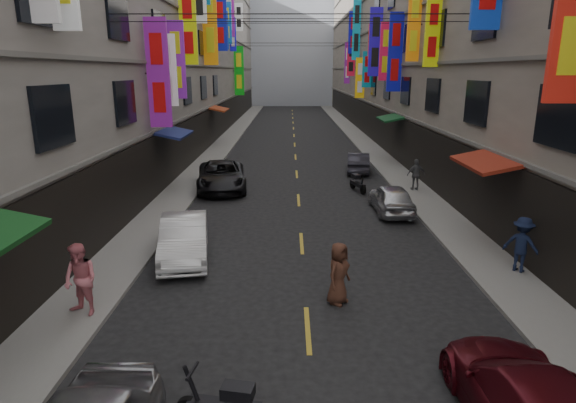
{
  "coord_description": "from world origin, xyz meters",
  "views": [
    {
      "loc": [
        -0.45,
        1.64,
        6.01
      ],
      "look_at": [
        -0.47,
        10.86,
        3.5
      ],
      "focal_mm": 30.0,
      "sensor_mm": 36.0,
      "label": 1
    }
  ],
  "objects_px": {
    "scooter_far_right": "(358,183)",
    "car_right_far": "(358,162)",
    "pedestrian_rfar": "(416,175)",
    "pedestrian_rnear": "(522,244)",
    "car_left_far": "(221,176)",
    "pedestrian_lfar": "(81,280)",
    "car_right_mid": "(391,198)",
    "car_left_mid": "(184,238)",
    "pedestrian_crossing": "(338,273)"
  },
  "relations": [
    {
      "from": "car_right_far",
      "to": "pedestrian_crossing",
      "type": "xyz_separation_m",
      "value": [
        -2.91,
        -17.25,
        0.24
      ]
    },
    {
      "from": "car_left_far",
      "to": "pedestrian_lfar",
      "type": "xyz_separation_m",
      "value": [
        -1.6,
        -13.62,
        0.32
      ]
    },
    {
      "from": "pedestrian_rfar",
      "to": "pedestrian_rnear",
      "type": "bearing_deg",
      "value": 86.15
    },
    {
      "from": "scooter_far_right",
      "to": "car_left_far",
      "type": "xyz_separation_m",
      "value": [
        -7.06,
        0.39,
        0.29
      ]
    },
    {
      "from": "car_left_far",
      "to": "car_right_far",
      "type": "height_order",
      "value": "car_left_far"
    },
    {
      "from": "car_left_mid",
      "to": "pedestrian_lfar",
      "type": "bearing_deg",
      "value": -122.17
    },
    {
      "from": "pedestrian_crossing",
      "to": "scooter_far_right",
      "type": "bearing_deg",
      "value": 26.43
    },
    {
      "from": "car_right_mid",
      "to": "car_left_mid",
      "type": "bearing_deg",
      "value": 32.78
    },
    {
      "from": "pedestrian_rnear",
      "to": "car_right_mid",
      "type": "bearing_deg",
      "value": -26.09
    },
    {
      "from": "car_right_far",
      "to": "car_left_far",
      "type": "bearing_deg",
      "value": 37.06
    },
    {
      "from": "pedestrian_crossing",
      "to": "car_right_far",
      "type": "bearing_deg",
      "value": 27.01
    },
    {
      "from": "car_left_far",
      "to": "car_right_far",
      "type": "distance_m",
      "value": 8.96
    },
    {
      "from": "car_right_mid",
      "to": "pedestrian_rfar",
      "type": "bearing_deg",
      "value": -119.64
    },
    {
      "from": "pedestrian_lfar",
      "to": "pedestrian_rfar",
      "type": "distance_m",
      "value": 17.48
    },
    {
      "from": "car_right_mid",
      "to": "pedestrian_crossing",
      "type": "height_order",
      "value": "pedestrian_crossing"
    },
    {
      "from": "scooter_far_right",
      "to": "car_right_far",
      "type": "xyz_separation_m",
      "value": [
        0.69,
        4.88,
        0.16
      ]
    },
    {
      "from": "pedestrian_rnear",
      "to": "pedestrian_rfar",
      "type": "height_order",
      "value": "pedestrian_rnear"
    },
    {
      "from": "scooter_far_right",
      "to": "car_left_mid",
      "type": "xyz_separation_m",
      "value": [
        -6.98,
        -9.19,
        0.25
      ]
    },
    {
      "from": "car_right_far",
      "to": "pedestrian_rnear",
      "type": "height_order",
      "value": "pedestrian_rnear"
    },
    {
      "from": "car_left_far",
      "to": "pedestrian_lfar",
      "type": "distance_m",
      "value": 13.72
    },
    {
      "from": "car_left_far",
      "to": "car_left_mid",
      "type": "bearing_deg",
      "value": -97.45
    },
    {
      "from": "car_right_mid",
      "to": "pedestrian_rnear",
      "type": "height_order",
      "value": "pedestrian_rnear"
    },
    {
      "from": "car_left_far",
      "to": "pedestrian_rnear",
      "type": "relative_size",
      "value": 3.08
    },
    {
      "from": "scooter_far_right",
      "to": "pedestrian_lfar",
      "type": "relative_size",
      "value": 0.95
    },
    {
      "from": "car_left_mid",
      "to": "pedestrian_crossing",
      "type": "bearing_deg",
      "value": -43.29
    },
    {
      "from": "scooter_far_right",
      "to": "pedestrian_rnear",
      "type": "xyz_separation_m",
      "value": [
        3.48,
        -10.5,
        0.53
      ]
    },
    {
      "from": "car_left_far",
      "to": "pedestrian_rnear",
      "type": "xyz_separation_m",
      "value": [
        10.54,
        -10.89,
        0.24
      ]
    },
    {
      "from": "scooter_far_right",
      "to": "pedestrian_rfar",
      "type": "bearing_deg",
      "value": 160.82
    },
    {
      "from": "pedestrian_lfar",
      "to": "pedestrian_rnear",
      "type": "xyz_separation_m",
      "value": [
        12.15,
        2.73,
        -0.07
      ]
    },
    {
      "from": "car_right_far",
      "to": "pedestrian_rnear",
      "type": "distance_m",
      "value": 15.63
    },
    {
      "from": "scooter_far_right",
      "to": "car_right_far",
      "type": "distance_m",
      "value": 4.93
    },
    {
      "from": "pedestrian_crossing",
      "to": "car_left_far",
      "type": "bearing_deg",
      "value": 57.37
    },
    {
      "from": "pedestrian_lfar",
      "to": "car_left_mid",
      "type": "bearing_deg",
      "value": 92.06
    },
    {
      "from": "car_right_far",
      "to": "scooter_far_right",
      "type": "bearing_deg",
      "value": 88.94
    },
    {
      "from": "scooter_far_right",
      "to": "car_left_mid",
      "type": "distance_m",
      "value": 11.54
    },
    {
      "from": "car_left_mid",
      "to": "pedestrian_rnear",
      "type": "distance_m",
      "value": 10.55
    },
    {
      "from": "car_left_mid",
      "to": "car_right_far",
      "type": "height_order",
      "value": "car_left_mid"
    },
    {
      "from": "car_left_mid",
      "to": "car_right_mid",
      "type": "xyz_separation_m",
      "value": [
        7.91,
        5.33,
        -0.06
      ]
    },
    {
      "from": "car_left_far",
      "to": "pedestrian_lfar",
      "type": "height_order",
      "value": "pedestrian_lfar"
    },
    {
      "from": "car_left_mid",
      "to": "pedestrian_rnear",
      "type": "bearing_deg",
      "value": -16.7
    },
    {
      "from": "car_left_mid",
      "to": "pedestrian_rfar",
      "type": "height_order",
      "value": "pedestrian_rfar"
    },
    {
      "from": "pedestrian_rnear",
      "to": "pedestrian_lfar",
      "type": "bearing_deg",
      "value": 55.5
    },
    {
      "from": "car_right_mid",
      "to": "pedestrian_rnear",
      "type": "distance_m",
      "value": 7.12
    },
    {
      "from": "car_right_far",
      "to": "car_left_mid",
      "type": "bearing_deg",
      "value": 68.41
    },
    {
      "from": "scooter_far_right",
      "to": "pedestrian_rnear",
      "type": "distance_m",
      "value": 11.07
    },
    {
      "from": "pedestrian_lfar",
      "to": "car_right_mid",
      "type": "bearing_deg",
      "value": 68.97
    },
    {
      "from": "car_left_far",
      "to": "car_right_mid",
      "type": "bearing_deg",
      "value": -35.98
    },
    {
      "from": "pedestrian_lfar",
      "to": "car_left_far",
      "type": "bearing_deg",
      "value": 107.94
    },
    {
      "from": "pedestrian_crossing",
      "to": "pedestrian_lfar",
      "type": "bearing_deg",
      "value": 134.19
    },
    {
      "from": "car_left_mid",
      "to": "scooter_far_right",
      "type": "bearing_deg",
      "value": 43.2
    }
  ]
}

